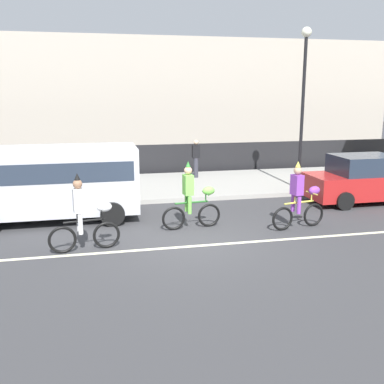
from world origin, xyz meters
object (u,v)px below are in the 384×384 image
object	(u,v)px
street_lamp_post	(304,85)
pedestrian_onlooker	(196,158)
parade_cyclist_zebra	(84,217)
parade_cyclist_purple	(300,199)
parked_van_silver	(54,178)
parade_cyclist_lime	(192,199)
parked_car_red	(365,180)

from	to	relation	value
street_lamp_post	pedestrian_onlooker	size ratio (longest dim) A/B	3.62
parade_cyclist_zebra	parade_cyclist_purple	distance (m)	5.87
parade_cyclist_zebra	parade_cyclist_purple	world-z (taller)	same
parade_cyclist_zebra	parked_van_silver	world-z (taller)	parked_van_silver
parade_cyclist_zebra	pedestrian_onlooker	distance (m)	9.11
parade_cyclist_zebra	street_lamp_post	xyz separation A→B (m)	(7.87, 4.86, 3.15)
pedestrian_onlooker	street_lamp_post	bearing A→B (deg)	-42.35
parked_van_silver	parade_cyclist_zebra	bearing A→B (deg)	-73.08
parade_cyclist_zebra	parked_van_silver	xyz separation A→B (m)	(-0.89, 2.93, 0.44)
pedestrian_onlooker	parade_cyclist_lime	bearing A→B (deg)	-103.78
street_lamp_post	pedestrian_onlooker	bearing A→B (deg)	137.65
street_lamp_post	parade_cyclist_lime	bearing A→B (deg)	-143.78
parade_cyclist_zebra	parked_car_red	bearing A→B (deg)	17.44
parked_car_red	pedestrian_onlooker	world-z (taller)	pedestrian_onlooker
parked_car_red	street_lamp_post	bearing A→B (deg)	129.49
parade_cyclist_zebra	parked_car_red	world-z (taller)	parade_cyclist_zebra
pedestrian_onlooker	parade_cyclist_purple	bearing A→B (deg)	-79.92
parade_cyclist_purple	parked_car_red	xyz separation A→B (m)	(3.59, 2.38, -0.06)
parade_cyclist_zebra	parked_car_red	xyz separation A→B (m)	(9.44, 2.96, -0.06)
parade_cyclist_lime	parked_car_red	world-z (taller)	parade_cyclist_lime
parade_cyclist_zebra	street_lamp_post	size ratio (longest dim) A/B	0.33
parade_cyclist_purple	parked_car_red	distance (m)	4.31
parade_cyclist_purple	street_lamp_post	world-z (taller)	street_lamp_post
parked_van_silver	street_lamp_post	size ratio (longest dim) A/B	0.85
parade_cyclist_lime	parade_cyclist_purple	distance (m)	3.00
parade_cyclist_purple	parked_van_silver	xyz separation A→B (m)	(-6.74, 2.35, 0.44)
parade_cyclist_zebra	parade_cyclist_lime	size ratio (longest dim) A/B	1.00
parade_cyclist_purple	pedestrian_onlooker	size ratio (longest dim) A/B	1.19
parked_car_red	pedestrian_onlooker	bearing A→B (deg)	134.77
parade_cyclist_zebra	parked_van_silver	bearing A→B (deg)	106.92
parade_cyclist_lime	parked_car_red	size ratio (longest dim) A/B	0.47
parade_cyclist_zebra	pedestrian_onlooker	world-z (taller)	parade_cyclist_zebra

